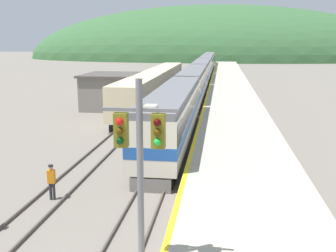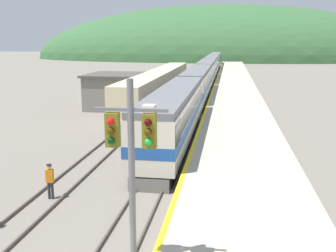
% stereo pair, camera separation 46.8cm
% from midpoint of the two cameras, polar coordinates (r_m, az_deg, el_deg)
% --- Properties ---
extents(track_main, '(1.52, 180.00, 0.16)m').
position_cam_midpoint_polar(track_main, '(79.27, 5.00, 6.71)').
color(track_main, '#4C443D').
rests_on(track_main, ground).
extents(track_siding, '(1.52, 180.00, 0.16)m').
position_cam_midpoint_polar(track_siding, '(79.64, 1.51, 6.78)').
color(track_siding, '#4C443D').
rests_on(track_siding, ground).
extents(platform, '(6.34, 140.00, 1.07)m').
position_cam_midpoint_polar(platform, '(59.26, 8.77, 5.15)').
color(platform, '#B2A893').
rests_on(platform, ground).
extents(distant_hills, '(160.77, 72.35, 44.49)m').
position_cam_midpoint_polar(distant_hills, '(171.62, 6.54, 9.67)').
color(distant_hills, '#335B33').
rests_on(distant_hills, ground).
extents(station_shed, '(6.06, 7.26, 4.02)m').
position_cam_midpoint_polar(station_shed, '(46.51, -8.58, 5.07)').
color(station_shed, slate).
rests_on(station_shed, ground).
extents(express_train_lead_car, '(2.85, 20.52, 4.59)m').
position_cam_midpoint_polar(express_train_lead_car, '(29.73, 0.34, 1.68)').
color(express_train_lead_car, black).
rests_on(express_train_lead_car, ground).
extents(carriage_second, '(2.84, 20.15, 4.23)m').
position_cam_midpoint_polar(carriage_second, '(50.87, 3.46, 6.11)').
color(carriage_second, black).
rests_on(carriage_second, ground).
extents(carriage_third, '(2.84, 20.15, 4.23)m').
position_cam_midpoint_polar(carriage_third, '(71.77, 4.74, 7.91)').
color(carriage_third, black).
rests_on(carriage_third, ground).
extents(carriage_fourth, '(2.84, 20.15, 4.23)m').
position_cam_midpoint_polar(carriage_fourth, '(92.73, 5.45, 8.89)').
color(carriage_fourth, black).
rests_on(carriage_fourth, ground).
extents(carriage_fifth, '(2.84, 20.15, 4.23)m').
position_cam_midpoint_polar(carriage_fifth, '(113.72, 5.89, 9.52)').
color(carriage_fifth, black).
rests_on(carriage_fifth, ground).
extents(siding_train, '(2.90, 36.98, 4.00)m').
position_cam_midpoint_polar(siding_train, '(51.07, -2.01, 5.88)').
color(siding_train, black).
rests_on(siding_train, ground).
extents(signal_mast_main, '(2.20, 0.42, 6.77)m').
position_cam_midpoint_polar(signal_mast_main, '(11.65, -5.25, -4.73)').
color(signal_mast_main, slate).
rests_on(signal_mast_main, ground).
extents(track_worker, '(0.38, 0.25, 1.82)m').
position_cam_midpoint_polar(track_worker, '(20.54, -17.18, -7.47)').
color(track_worker, '#2D2D33').
rests_on(track_worker, ground).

